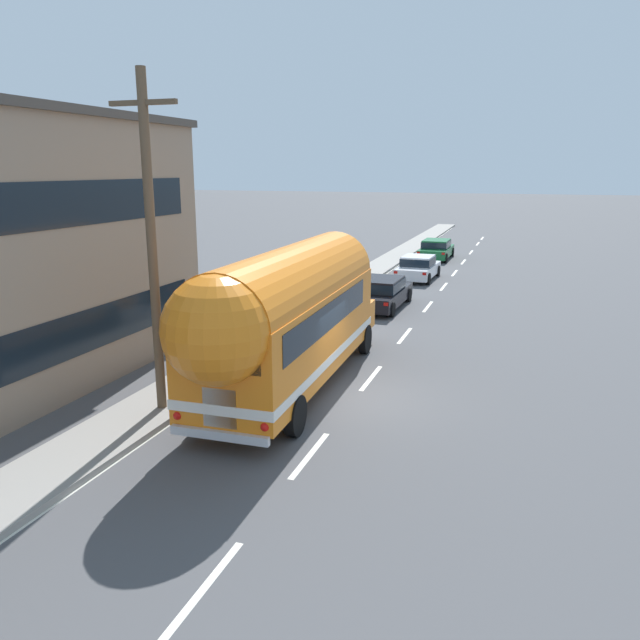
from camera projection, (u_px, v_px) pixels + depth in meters
name	position (u px, v px, depth m)	size (l,w,h in m)	color
ground_plane	(355.00, 398.00, 17.30)	(300.00, 300.00, 0.00)	#4C4C4F
lane_markings	(372.00, 301.00, 29.92)	(4.02, 80.00, 0.01)	silver
sidewalk_slab	(312.00, 308.00, 28.00)	(1.89, 90.00, 0.15)	gray
utility_pole	(152.00, 243.00, 15.23)	(1.80, 0.24, 8.50)	brown
painted_bus	(286.00, 314.00, 17.09)	(2.80, 11.68, 4.12)	orange
car_lead	(382.00, 292.00, 28.32)	(2.06, 4.85, 1.37)	black
car_second	(418.00, 267.00, 35.57)	(2.06, 4.44, 1.37)	white
car_third	(436.00, 248.00, 43.60)	(2.04, 4.76, 1.37)	#196633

